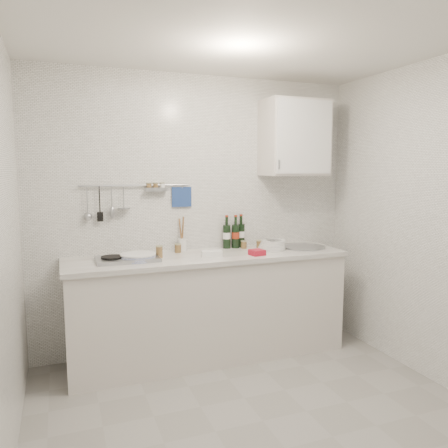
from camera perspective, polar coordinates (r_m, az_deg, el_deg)
name	(u,v)px	position (r m, az deg, el deg)	size (l,w,h in m)	color
floor	(263,421)	(3.19, 5.09, -24.25)	(3.00, 3.00, 0.00)	gray
ceiling	(267,26)	(2.85, 5.70, 24.31)	(3.00, 3.00, 0.00)	silver
back_wall	(198,214)	(4.04, -3.40, 1.35)	(3.00, 0.02, 2.50)	silver
wall_right	(445,224)	(3.66, 26.94, -0.03)	(0.02, 2.80, 2.50)	silver
counter	(210,308)	(3.94, -1.89, -10.97)	(2.44, 0.64, 0.96)	beige
wall_rail	(133,196)	(3.86, -11.75, 3.56)	(0.98, 0.09, 0.34)	#93969B
wall_cabinet	(295,138)	(4.23, 9.23, 11.02)	(0.60, 0.38, 0.70)	beige
plate_stack_hob	(137,257)	(3.65, -11.28, -4.24)	(0.32, 0.31, 0.05)	#4758A1
plate_stack_sink	(272,245)	(4.07, 6.35, -2.72)	(0.27, 0.26, 0.10)	white
wine_bottles	(234,231)	(4.12, 1.38, -0.97)	(0.23, 0.12, 0.31)	black
butter_dish	(212,254)	(3.72, -1.63, -3.87)	(0.17, 0.09, 0.05)	white
strawberry_punnet	(257,252)	(3.79, 4.33, -3.72)	(0.11, 0.11, 0.05)	#B71431
utensil_crock	(182,243)	(3.98, -5.52, -2.47)	(0.08, 0.08, 0.32)	white
jar_a	(178,248)	(3.92, -6.05, -3.13)	(0.06, 0.06, 0.08)	brown
jar_b	(260,244)	(4.15, 4.68, -2.58)	(0.06, 0.06, 0.07)	brown
jar_c	(244,244)	(4.10, 2.61, -2.68)	(0.06, 0.06, 0.07)	brown
jar_d	(159,252)	(3.70, -8.46, -3.58)	(0.06, 0.06, 0.10)	brown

